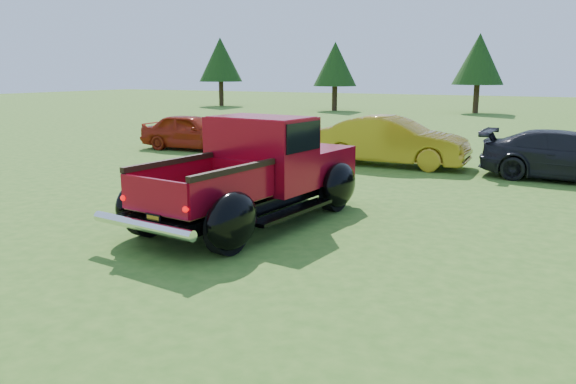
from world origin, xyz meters
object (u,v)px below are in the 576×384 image
at_px(pickup_truck, 262,170).
at_px(tree_mid_left, 479,59).
at_px(tree_far_west, 220,60).
at_px(show_car_yellow, 392,141).
at_px(tree_west, 335,64).
at_px(show_car_grey, 570,156).
at_px(show_car_red, 192,132).

bearing_deg(pickup_truck, tree_mid_left, 98.58).
relative_size(tree_mid_left, pickup_truck, 0.98).
bearing_deg(tree_far_west, show_car_yellow, -46.59).
height_order(tree_far_west, show_car_yellow, tree_far_west).
xyz_separation_m(tree_west, tree_mid_left, (9.00, 2.00, 0.27)).
relative_size(show_car_yellow, show_car_grey, 1.01).
bearing_deg(pickup_truck, show_car_yellow, 93.61).
bearing_deg(show_car_red, tree_west, 5.27).
height_order(show_car_red, show_car_yellow, show_car_yellow).
xyz_separation_m(tree_mid_left, show_car_red, (-5.50, -22.59, -2.77)).
height_order(tree_far_west, tree_mid_left, tree_far_west).
height_order(tree_west, pickup_truck, tree_west).
xyz_separation_m(pickup_truck, show_car_yellow, (0.31, 6.73, -0.18)).
height_order(tree_west, show_car_grey, tree_west).
distance_m(tree_far_west, pickup_truck, 34.95).
bearing_deg(tree_mid_left, pickup_truck, -87.69).
distance_m(tree_far_west, tree_west, 10.06).
height_order(tree_mid_left, pickup_truck, tree_mid_left).
height_order(pickup_truck, show_car_grey, pickup_truck).
height_order(tree_mid_left, show_car_red, tree_mid_left).
bearing_deg(pickup_truck, tree_west, 116.67).
distance_m(tree_far_west, show_car_grey, 33.32).
distance_m(tree_mid_left, show_car_grey, 23.78).
bearing_deg(tree_far_west, pickup_truck, -54.60).
bearing_deg(show_car_grey, tree_far_west, 50.65).
bearing_deg(tree_west, tree_mid_left, 12.53).
distance_m(tree_west, show_car_yellow, 23.31).
bearing_deg(tree_far_west, tree_west, -5.71).
height_order(pickup_truck, show_car_red, pickup_truck).
distance_m(tree_west, tree_mid_left, 9.22).
distance_m(show_car_red, show_car_yellow, 7.00).
relative_size(show_car_red, show_car_yellow, 0.85).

